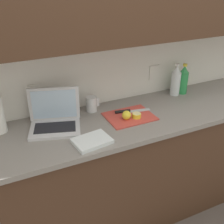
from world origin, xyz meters
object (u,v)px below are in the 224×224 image
(cutting_board, at_px, (130,116))
(lemon_half_cut, at_px, (137,115))
(bottle_green_soda, at_px, (183,80))
(bottle_oil_tall, at_px, (176,81))
(knife, at_px, (127,111))
(laptop, at_px, (55,119))
(lemon_whole_beside, at_px, (127,115))
(measuring_cup, at_px, (92,104))

(cutting_board, bearing_deg, lemon_half_cut, -51.76)
(lemon_half_cut, bearing_deg, bottle_green_soda, 21.68)
(bottle_green_soda, distance_m, bottle_oil_tall, 0.08)
(knife, bearing_deg, lemon_half_cut, -65.65)
(laptop, height_order, bottle_green_soda, same)
(laptop, height_order, cutting_board, laptop)
(lemon_half_cut, distance_m, lemon_whole_beside, 0.08)
(lemon_whole_beside, xyz_separation_m, bottle_green_soda, (0.64, 0.22, 0.08))
(lemon_whole_beside, height_order, bottle_green_soda, bottle_green_soda)
(bottle_oil_tall, bearing_deg, laptop, -174.88)
(lemon_half_cut, height_order, lemon_whole_beside, lemon_whole_beside)
(knife, bearing_deg, bottle_green_soda, 22.44)
(cutting_board, bearing_deg, laptop, 169.76)
(measuring_cup, bearing_deg, laptop, -160.13)
(knife, xyz_separation_m, lemon_whole_beside, (-0.05, -0.09, 0.02))
(bottle_green_soda, xyz_separation_m, measuring_cup, (-0.81, 0.02, -0.06))
(bottle_oil_tall, height_order, measuring_cup, bottle_oil_tall)
(bottle_green_soda, bearing_deg, knife, -167.91)
(lemon_half_cut, height_order, bottle_oil_tall, bottle_oil_tall)
(laptop, xyz_separation_m, measuring_cup, (0.30, 0.11, -0.00))
(cutting_board, xyz_separation_m, measuring_cup, (-0.21, 0.20, 0.05))
(cutting_board, distance_m, bottle_green_soda, 0.64)
(bottle_oil_tall, relative_size, measuring_cup, 2.36)
(lemon_whole_beside, distance_m, measuring_cup, 0.29)
(bottle_oil_tall, bearing_deg, cutting_board, -160.52)
(laptop, relative_size, bottle_green_soda, 1.52)
(laptop, xyz_separation_m, knife, (0.52, -0.03, -0.04))
(cutting_board, distance_m, lemon_half_cut, 0.06)
(laptop, relative_size, knife, 1.45)
(knife, bearing_deg, measuring_cup, 156.63)
(bottle_green_soda, bearing_deg, laptop, -175.23)
(lemon_half_cut, distance_m, measuring_cup, 0.34)
(cutting_board, height_order, lemon_whole_beside, lemon_whole_beside)
(laptop, relative_size, cutting_board, 1.16)
(lemon_whole_beside, relative_size, bottle_green_soda, 0.25)
(lemon_whole_beside, xyz_separation_m, bottle_oil_tall, (0.57, 0.22, 0.08))
(laptop, distance_m, bottle_green_soda, 1.12)
(knife, relative_size, lemon_half_cut, 4.24)
(knife, bearing_deg, laptop, -173.43)
(cutting_board, height_order, bottle_green_soda, bottle_green_soda)
(bottle_green_soda, bearing_deg, measuring_cup, 178.81)
(laptop, bearing_deg, cutting_board, 7.18)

